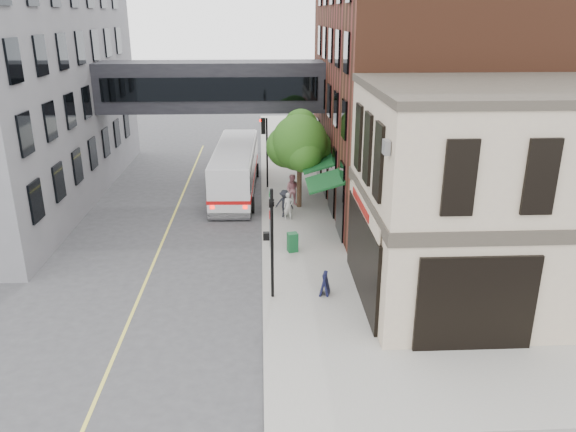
{
  "coord_description": "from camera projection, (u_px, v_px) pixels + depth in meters",
  "views": [
    {
      "loc": [
        0.06,
        -18.02,
        10.83
      ],
      "look_at": [
        1.04,
        2.54,
        3.36
      ],
      "focal_mm": 35.0,
      "sensor_mm": 36.0,
      "label": 1
    }
  ],
  "objects": [
    {
      "name": "pedestrian_a",
      "position": [
        288.0,
        206.0,
        30.59
      ],
      "size": [
        0.61,
        0.47,
        1.5
      ],
      "primitive_type": "imported",
      "rotation": [
        0.0,
        0.0,
        0.22
      ],
      "color": "beige",
      "rests_on": "sidewalk_main"
    },
    {
      "name": "sandwich_board",
      "position": [
        325.0,
        284.0,
        22.46
      ],
      "size": [
        0.46,
        0.59,
        0.93
      ],
      "primitive_type": "cube",
      "rotation": [
        0.0,
        0.0,
        -0.27
      ],
      "color": "black",
      "rests_on": "sidewalk_main"
    },
    {
      "name": "traffic_signal_far",
      "position": [
        265.0,
        139.0,
        35.44
      ],
      "size": [
        0.53,
        0.28,
        4.5
      ],
      "color": "black",
      "rests_on": "sidewalk_main"
    },
    {
      "name": "traffic_signal_near",
      "position": [
        271.0,
        230.0,
        21.48
      ],
      "size": [
        0.44,
        0.22,
        4.6
      ],
      "color": "black",
      "rests_on": "sidewalk_main"
    },
    {
      "name": "pedestrian_c",
      "position": [
        284.0,
        203.0,
        30.94
      ],
      "size": [
        1.13,
        0.84,
        1.56
      ],
      "primitive_type": "imported",
      "rotation": [
        0.0,
        0.0,
        -0.29
      ],
      "color": "black",
      "rests_on": "sidewalk_main"
    },
    {
      "name": "bus",
      "position": [
        235.0,
        167.0,
        35.43
      ],
      "size": [
        2.92,
        10.98,
        2.94
      ],
      "color": "silver",
      "rests_on": "ground"
    },
    {
      "name": "skyway_bridge",
      "position": [
        212.0,
        86.0,
        35.16
      ],
      "size": [
        14.0,
        3.18,
        3.0
      ],
      "color": "black",
      "rests_on": "ground"
    },
    {
      "name": "newspaper_box",
      "position": [
        293.0,
        242.0,
        26.54
      ],
      "size": [
        0.54,
        0.5,
        0.93
      ],
      "primitive_type": "cube",
      "rotation": [
        0.0,
        0.0,
        0.23
      ],
      "color": "#125128",
      "rests_on": "sidewalk_main"
    },
    {
      "name": "street_tree",
      "position": [
        299.0,
        143.0,
        31.78
      ],
      "size": [
        3.8,
        3.2,
        5.6
      ],
      "color": "#382619",
      "rests_on": "sidewalk_main"
    },
    {
      "name": "sidewalk_main",
      "position": [
        295.0,
        202.0,
        33.82
      ],
      "size": [
        4.0,
        60.0,
        0.15
      ],
      "primitive_type": "cube",
      "color": "gray",
      "rests_on": "ground"
    },
    {
      "name": "pedestrian_b",
      "position": [
        293.0,
        190.0,
        32.77
      ],
      "size": [
        1.01,
        0.84,
        1.87
      ],
      "primitive_type": "imported",
      "rotation": [
        0.0,
        0.0,
        -0.16
      ],
      "color": "pink",
      "rests_on": "sidewalk_main"
    },
    {
      "name": "corner_building",
      "position": [
        495.0,
        197.0,
        21.45
      ],
      "size": [
        10.19,
        8.12,
        8.45
      ],
      "color": "#C0B193",
      "rests_on": "ground"
    },
    {
      "name": "brick_building",
      "position": [
        430.0,
        83.0,
        32.76
      ],
      "size": [
        13.76,
        18.0,
        14.0
      ],
      "color": "#4F2818",
      "rests_on": "ground"
    },
    {
      "name": "street_sign_pole",
      "position": [
        270.0,
        213.0,
        26.54
      ],
      "size": [
        0.08,
        0.75,
        3.0
      ],
      "color": "gray",
      "rests_on": "sidewalk_main"
    },
    {
      "name": "lane_marking",
      "position": [
        168.0,
        229.0,
        29.77
      ],
      "size": [
        0.12,
        40.0,
        0.01
      ],
      "primitive_type": "cube",
      "color": "#D8CC4C",
      "rests_on": "ground"
    },
    {
      "name": "ground",
      "position": [
        263.0,
        326.0,
        20.61
      ],
      "size": [
        120.0,
        120.0,
        0.0
      ],
      "primitive_type": "plane",
      "color": "#38383A",
      "rests_on": "ground"
    }
  ]
}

